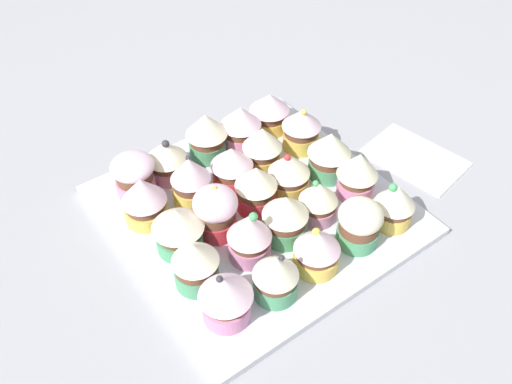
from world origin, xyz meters
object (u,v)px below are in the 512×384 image
(cupcake_4, at_px, (395,204))
(cupcake_6, at_px, (249,236))
(cupcake_11, at_px, (216,211))
(cupcake_24, at_px, (270,111))
(cupcake_7, at_px, (286,216))
(cupcake_18, at_px, (262,148))
(cupcake_22, at_px, (207,135))
(cupcake_12, at_px, (254,189))
(cupcake_9, at_px, (357,173))
(cupcake_0, at_px, (226,297))
(cupcake_8, at_px, (318,201))
(cupcake_3, at_px, (359,223))
(cupcake_19, at_px, (301,128))
(cupcake_13, at_px, (289,173))
(cupcake_23, at_px, (241,126))
(napkin, at_px, (415,157))
(cupcake_10, at_px, (176,226))
(cupcake_14, at_px, (329,153))
(cupcake_21, at_px, (167,159))
(cupcake_2, at_px, (315,251))
(cupcake_1, at_px, (276,275))
(baking_tray, at_px, (256,210))
(cupcake_15, at_px, (144,199))
(cupcake_20, at_px, (134,175))
(cupcake_16, at_px, (191,180))
(cupcake_5, at_px, (196,264))

(cupcake_4, xyz_separation_m, cupcake_6, (-0.19, 0.07, 0.00))
(cupcake_11, distance_m, cupcake_24, 0.24)
(cupcake_7, height_order, cupcake_18, cupcake_18)
(cupcake_22, bearing_deg, cupcake_7, -91.07)
(cupcake_4, xyz_separation_m, cupcake_12, (-0.14, 0.13, 0.00))
(cupcake_6, xyz_separation_m, cupcake_9, (0.19, 0.00, 0.00))
(cupcake_0, distance_m, cupcake_4, 0.27)
(cupcake_0, distance_m, cupcake_8, 0.20)
(cupcake_3, xyz_separation_m, cupcake_7, (-0.07, 0.07, 0.00))
(cupcake_12, distance_m, cupcake_19, 0.15)
(cupcake_0, xyz_separation_m, cupcake_8, (0.19, 0.06, -0.00))
(cupcake_13, bearing_deg, cupcake_23, 88.14)
(cupcake_13, height_order, napkin, cupcake_13)
(cupcake_4, distance_m, cupcake_18, 0.21)
(cupcake_0, relative_size, cupcake_9, 0.95)
(cupcake_11, relative_size, cupcake_18, 1.04)
(cupcake_10, distance_m, cupcake_14, 0.25)
(cupcake_22, bearing_deg, napkin, -35.32)
(cupcake_19, relative_size, cupcake_22, 0.96)
(cupcake_3, relative_size, cupcake_21, 1.04)
(cupcake_2, bearing_deg, cupcake_1, -177.52)
(baking_tray, height_order, cupcake_6, cupcake_6)
(cupcake_3, distance_m, napkin, 0.22)
(cupcake_10, bearing_deg, cupcake_22, 45.06)
(cupcake_14, relative_size, cupcake_15, 1.05)
(baking_tray, bearing_deg, cupcake_24, 46.90)
(cupcake_11, bearing_deg, baking_tray, 4.17)
(cupcake_20, xyz_separation_m, cupcake_22, (0.13, 0.01, 0.01))
(cupcake_3, distance_m, cupcake_18, 0.19)
(cupcake_7, relative_size, cupcake_23, 1.00)
(cupcake_20, bearing_deg, cupcake_24, 1.16)
(cupcake_1, distance_m, cupcake_4, 0.20)
(cupcake_6, distance_m, cupcake_21, 0.20)
(cupcake_6, height_order, cupcake_11, cupcake_6)
(cupcake_23, bearing_deg, cupcake_22, 170.27)
(cupcake_2, relative_size, cupcake_18, 0.89)
(cupcake_15, xyz_separation_m, cupcake_19, (0.27, -0.01, -0.00))
(baking_tray, distance_m, cupcake_1, 0.15)
(cupcake_12, distance_m, cupcake_16, 0.09)
(cupcake_0, distance_m, cupcake_14, 0.28)
(cupcake_19, distance_m, cupcake_23, 0.09)
(cupcake_1, relative_size, cupcake_3, 1.03)
(cupcake_7, bearing_deg, cupcake_8, 0.33)
(cupcake_8, distance_m, cupcake_13, 0.06)
(cupcake_22, bearing_deg, cupcake_16, -135.41)
(baking_tray, height_order, cupcake_20, cupcake_20)
(cupcake_11, bearing_deg, cupcake_4, -32.17)
(cupcake_14, height_order, cupcake_19, cupcake_14)
(cupcake_5, relative_size, napkin, 0.48)
(cupcake_4, xyz_separation_m, cupcake_11, (-0.20, 0.13, 0.00))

